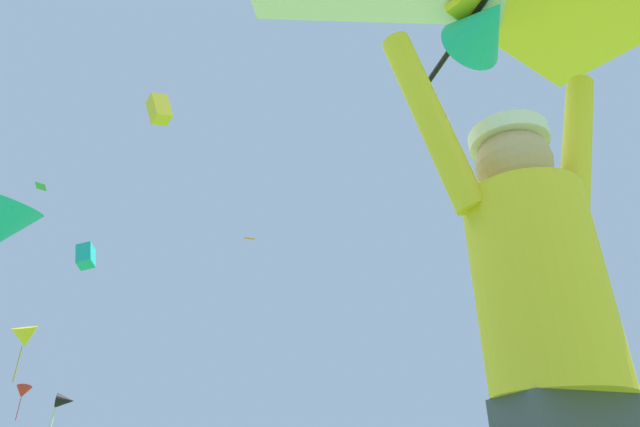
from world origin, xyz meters
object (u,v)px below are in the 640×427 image
kite_flyer_person (552,348)px  distant_kite_teal_mid_right (86,256)px  marker_flag (62,410)px  distant_kite_yellow_high_left (25,337)px  distant_kite_orange_mid_left (250,238)px  distant_kite_green_far_center (41,186)px  distant_kite_yellow_overhead_distant (159,109)px  distant_kite_red_low_left (23,392)px

kite_flyer_person → distant_kite_teal_mid_right: size_ratio=2.06×
distant_kite_teal_mid_right → marker_flag: (1.33, -6.57, -5.36)m
distant_kite_teal_mid_right → distant_kite_yellow_high_left: bearing=109.4°
distant_kite_orange_mid_left → distant_kite_green_far_center: bearing=161.1°
distant_kite_yellow_overhead_distant → distant_kite_orange_mid_left: size_ratio=1.44×
kite_flyer_person → distant_kite_yellow_high_left: (-7.48, 25.87, 5.78)m
kite_flyer_person → distant_kite_teal_mid_right: distant_kite_teal_mid_right is taller
distant_kite_orange_mid_left → distant_kite_teal_mid_right: size_ratio=0.96×
distant_kite_teal_mid_right → distant_kite_red_low_left: distant_kite_teal_mid_right is taller
distant_kite_yellow_overhead_distant → distant_kite_red_low_left: size_ratio=0.62×
distant_kite_yellow_overhead_distant → marker_flag: distant_kite_yellow_overhead_distant is taller
distant_kite_yellow_overhead_distant → distant_kite_teal_mid_right: (-1.37, -0.26, -6.47)m
distant_kite_teal_mid_right → distant_kite_yellow_high_left: (-3.60, 10.24, -0.38)m
distant_kite_yellow_overhead_distant → marker_flag: size_ratio=0.64×
marker_flag → distant_kite_teal_mid_right: bearing=101.4°
distant_kite_red_low_left → kite_flyer_person: bearing=-75.6°
distant_kite_teal_mid_right → distant_kite_yellow_high_left: size_ratio=0.35×
distant_kite_teal_mid_right → marker_flag: size_ratio=0.46×
distant_kite_green_far_center → marker_flag: bearing=-71.0°
distant_kite_orange_mid_left → distant_kite_red_low_left: (-11.85, 8.71, -7.92)m
distant_kite_yellow_high_left → distant_kite_green_far_center: 12.03m
distant_kite_yellow_overhead_distant → distant_kite_orange_mid_left: (5.30, 10.56, -0.10)m
distant_kite_orange_mid_left → marker_flag: bearing=-107.1°
distant_kite_red_low_left → distant_kite_green_far_center: 12.63m
distant_kite_red_low_left → marker_flag: 27.16m
distant_kite_red_low_left → distant_kite_yellow_overhead_distant: bearing=-71.2°
distant_kite_orange_mid_left → distant_kite_yellow_overhead_distant: bearing=-116.7°
distant_kite_teal_mid_right → distant_kite_red_low_left: (-5.17, 19.52, -1.56)m
distant_kite_red_low_left → distant_kite_teal_mid_right: bearing=-75.2°
distant_kite_orange_mid_left → distant_kite_teal_mid_right: bearing=-121.7°
kite_flyer_person → distant_kite_green_far_center: (-10.04, 30.85, 16.43)m
distant_kite_yellow_high_left → distant_kite_green_far_center: size_ratio=2.89×
distant_kite_yellow_high_left → distant_kite_green_far_center: distant_kite_green_far_center is taller
distant_kite_yellow_overhead_distant → distant_kite_orange_mid_left: bearing=63.3°
kite_flyer_person → distant_kite_orange_mid_left: bearing=84.0°
kite_flyer_person → marker_flag: marker_flag is taller
distant_kite_yellow_overhead_distant → distant_kite_yellow_high_left: (-4.97, 9.98, -6.85)m
distant_kite_yellow_overhead_distant → distant_kite_orange_mid_left: distant_kite_yellow_overhead_distant is taller
distant_kite_teal_mid_right → distant_kite_yellow_high_left: distant_kite_teal_mid_right is taller
distant_kite_yellow_high_left → distant_kite_orange_mid_left: bearing=3.2°
distant_kite_orange_mid_left → marker_flag: distant_kite_orange_mid_left is taller
distant_kite_teal_mid_right → distant_kite_red_low_left: size_ratio=0.45×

